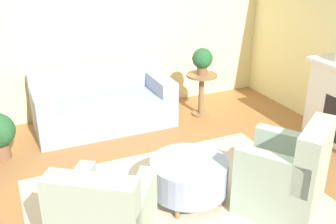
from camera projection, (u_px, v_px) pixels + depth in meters
ground_plane at (176, 199)px, 4.10m from camera, size 16.00×16.00×0.00m
wall_back at (101, 21)px, 5.78m from camera, size 9.20×0.12×2.80m
rug at (176, 199)px, 4.10m from camera, size 2.98×2.04×0.01m
couch at (104, 105)px, 5.64m from camera, size 1.93×0.87×0.84m
armchair_right at (287, 177)px, 3.80m from camera, size 0.98×1.00×0.96m
ottoman_table at (189, 175)px, 3.99m from camera, size 0.79×0.79×0.44m
side_table at (201, 88)px, 5.95m from camera, size 0.47×0.47×0.65m
potted_plant_on_side_table at (202, 59)px, 5.77m from camera, size 0.31×0.31×0.40m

